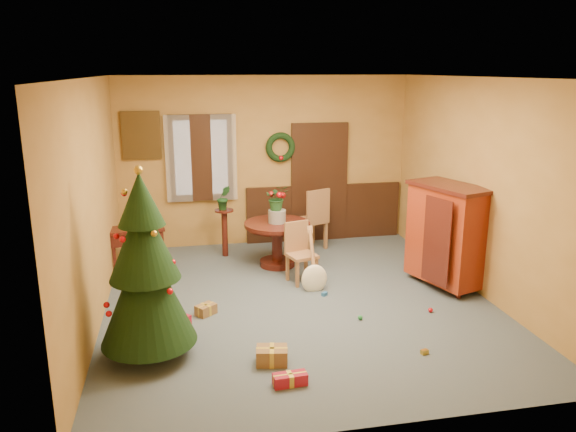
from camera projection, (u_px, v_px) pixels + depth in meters
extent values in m
plane|color=#384352|center=(299.00, 302.00, 7.45)|extent=(5.50, 5.50, 0.00)
plane|color=silver|center=(300.00, 77.00, 6.71)|extent=(5.50, 5.50, 0.00)
plane|color=olive|center=(266.00, 161.00, 9.69)|extent=(5.00, 0.00, 5.00)
plane|color=olive|center=(373.00, 270.00, 4.47)|extent=(5.00, 0.00, 5.00)
plane|color=olive|center=(93.00, 205.00, 6.61)|extent=(0.00, 5.50, 5.50)
plane|color=olive|center=(481.00, 188.00, 7.55)|extent=(0.00, 5.50, 5.50)
cube|color=black|center=(324.00, 212.00, 10.09)|extent=(2.80, 0.06, 1.00)
cube|color=black|center=(319.00, 183.00, 9.92)|extent=(1.00, 0.08, 2.10)
cube|color=white|center=(319.00, 185.00, 9.96)|extent=(0.80, 0.03, 1.90)
cube|color=black|center=(201.00, 158.00, 9.41)|extent=(1.05, 0.08, 1.45)
cube|color=white|center=(201.00, 158.00, 9.44)|extent=(0.88, 0.03, 1.25)
cube|color=white|center=(178.00, 159.00, 9.29)|extent=(0.42, 0.02, 1.45)
cube|color=white|center=(224.00, 158.00, 9.43)|extent=(0.42, 0.02, 1.45)
torus|color=black|center=(281.00, 147.00, 9.60)|extent=(0.51, 0.11, 0.51)
cube|color=#4C3819|center=(141.00, 135.00, 9.14)|extent=(0.62, 0.05, 0.78)
cube|color=gray|center=(141.00, 135.00, 9.17)|extent=(0.48, 0.02, 0.62)
cylinder|color=black|center=(277.00, 224.00, 8.66)|extent=(1.02, 1.02, 0.05)
cylinder|color=black|center=(277.00, 228.00, 8.67)|extent=(0.91, 0.91, 0.04)
cylinder|color=black|center=(277.00, 244.00, 8.74)|extent=(0.16, 0.16, 0.57)
cylinder|color=black|center=(277.00, 263.00, 8.82)|extent=(0.55, 0.55, 0.09)
cylinder|color=slate|center=(277.00, 216.00, 8.63)|extent=(0.27, 0.27, 0.20)
imported|color=#1E4C23|center=(277.00, 198.00, 8.55)|extent=(0.35, 0.31, 0.39)
cube|color=olive|center=(302.00, 256.00, 8.05)|extent=(0.47, 0.47, 0.05)
cube|color=olive|center=(296.00, 236.00, 8.13)|extent=(0.37, 0.14, 0.45)
cube|color=olive|center=(306.00, 265.00, 8.30)|extent=(0.05, 0.05, 0.39)
cube|color=olive|center=(287.00, 268.00, 8.17)|extent=(0.05, 0.05, 0.39)
cube|color=olive|center=(316.00, 271.00, 8.04)|extent=(0.05, 0.05, 0.39)
cube|color=olive|center=(297.00, 274.00, 7.90)|extent=(0.05, 0.05, 0.39)
cube|color=olive|center=(311.00, 220.00, 9.59)|extent=(0.60, 0.60, 0.05)
cube|color=olive|center=(318.00, 206.00, 9.35)|extent=(0.44, 0.22, 0.55)
cube|color=olive|center=(308.00, 239.00, 9.40)|extent=(0.06, 0.06, 0.47)
cube|color=olive|center=(326.00, 235.00, 9.61)|extent=(0.06, 0.06, 0.47)
cube|color=olive|center=(295.00, 234.00, 9.70)|extent=(0.06, 0.06, 0.47)
cube|color=olive|center=(313.00, 230.00, 9.90)|extent=(0.06, 0.06, 0.47)
cylinder|color=black|center=(225.00, 234.00, 9.20)|extent=(0.10, 0.10, 0.76)
cylinder|color=black|center=(224.00, 210.00, 9.10)|extent=(0.30, 0.30, 0.03)
imported|color=#19471E|center=(224.00, 198.00, 9.05)|extent=(0.24, 0.21, 0.40)
cylinder|color=#382111|center=(150.00, 347.00, 6.02)|extent=(0.13, 0.13, 0.22)
cone|color=black|center=(146.00, 289.00, 5.85)|extent=(1.01, 1.01, 1.19)
cone|color=black|center=(143.00, 238.00, 5.71)|extent=(0.73, 0.73, 0.87)
cone|color=black|center=(140.00, 199.00, 5.61)|extent=(0.48, 0.48, 0.55)
sphere|color=gold|center=(138.00, 170.00, 5.53)|extent=(0.09, 0.09, 0.09)
cube|color=black|center=(136.00, 229.00, 8.34)|extent=(0.85, 0.51, 0.05)
cube|color=black|center=(136.00, 237.00, 8.38)|extent=(0.80, 0.46, 0.17)
cube|color=black|center=(114.00, 253.00, 8.37)|extent=(0.09, 0.29, 0.66)
cube|color=black|center=(161.00, 251.00, 8.50)|extent=(0.09, 0.29, 0.66)
cube|color=#5B150A|center=(447.00, 235.00, 7.83)|extent=(0.85, 1.20, 1.34)
cube|color=black|center=(450.00, 187.00, 7.66)|extent=(0.93, 1.28, 0.05)
cylinder|color=black|center=(458.00, 294.00, 7.58)|extent=(0.08, 0.08, 0.10)
cylinder|color=black|center=(429.00, 271.00, 8.44)|extent=(0.08, 0.08, 0.10)
cube|color=brown|center=(272.00, 356.00, 5.89)|extent=(0.36, 0.29, 0.17)
cube|color=gold|center=(272.00, 356.00, 5.89)|extent=(0.33, 0.09, 0.18)
cube|color=gold|center=(272.00, 356.00, 5.89)|extent=(0.09, 0.25, 0.18)
cube|color=maroon|center=(179.00, 325.00, 6.54)|extent=(0.31, 0.31, 0.22)
cube|color=gold|center=(179.00, 325.00, 6.54)|extent=(0.18, 0.17, 0.22)
cube|color=gold|center=(179.00, 325.00, 6.54)|extent=(0.17, 0.18, 0.22)
cube|color=brown|center=(206.00, 310.00, 7.06)|extent=(0.29, 0.28, 0.13)
cube|color=gold|center=(206.00, 310.00, 7.06)|extent=(0.21, 0.17, 0.13)
cube|color=gold|center=(206.00, 310.00, 7.06)|extent=(0.13, 0.16, 0.13)
cube|color=maroon|center=(290.00, 379.00, 5.49)|extent=(0.34, 0.16, 0.12)
cube|color=gold|center=(290.00, 379.00, 5.49)|extent=(0.34, 0.04, 0.12)
cube|color=gold|center=(290.00, 379.00, 5.49)|extent=(0.06, 0.14, 0.12)
cube|color=#245E9E|center=(324.00, 294.00, 7.65)|extent=(0.09, 0.09, 0.05)
sphere|color=#227D3A|center=(360.00, 318.00, 6.91)|extent=(0.06, 0.06, 0.06)
cube|color=gold|center=(278.00, 353.00, 6.05)|extent=(0.09, 0.09, 0.05)
sphere|color=red|center=(431.00, 310.00, 7.13)|extent=(0.06, 0.06, 0.06)
cube|color=gold|center=(425.00, 352.00, 6.09)|extent=(0.09, 0.07, 0.05)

